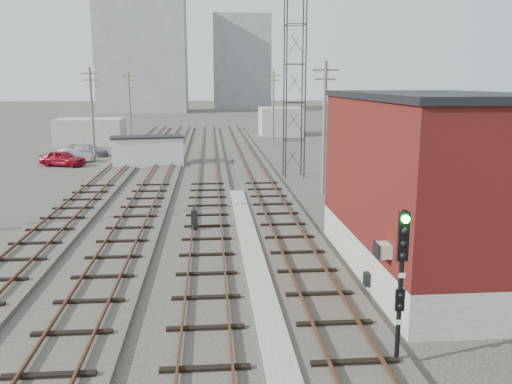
{
  "coord_description": "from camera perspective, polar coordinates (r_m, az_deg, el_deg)",
  "views": [
    {
      "loc": [
        -1.27,
        -8.46,
        7.62
      ],
      "look_at": [
        0.98,
        18.06,
        2.2
      ],
      "focal_mm": 38.0,
      "sensor_mm": 36.0,
      "label": 1
    }
  ],
  "objects": [
    {
      "name": "shed_right",
      "position": [
        79.33,
        2.61,
        7.43
      ],
      "size": [
        6.0,
        6.0,
        4.0
      ],
      "primitive_type": "cube",
      "color": "gray",
      "rests_on": "ground"
    },
    {
      "name": "signal_mast",
      "position": [
        14.93,
        15.06,
        -8.45
      ],
      "size": [
        0.4,
        0.42,
        4.39
      ],
      "color": "gray",
      "rests_on": "ground"
    },
    {
      "name": "track_left",
      "position": [
        48.75,
        -14.53,
        2.27
      ],
      "size": [
        3.2,
        90.0,
        0.39
      ],
      "color": "#332D28",
      "rests_on": "ground"
    },
    {
      "name": "apartment_right",
      "position": [
        158.82,
        -1.55,
        13.45
      ],
      "size": [
        16.0,
        12.0,
        26.0
      ],
      "primitive_type": "cube",
      "color": "gray",
      "rests_on": "ground"
    },
    {
      "name": "utility_pole_left_c",
      "position": [
        79.31,
        -13.17,
        9.17
      ],
      "size": [
        1.8,
        0.24,
        9.0
      ],
      "color": "#595147",
      "rests_on": "ground"
    },
    {
      "name": "track_mid_left",
      "position": [
        48.24,
        -9.84,
        2.38
      ],
      "size": [
        3.2,
        90.0,
        0.39
      ],
      "color": "#332D28",
      "rests_on": "ground"
    },
    {
      "name": "track_right",
      "position": [
        48.2,
        -0.31,
        2.54
      ],
      "size": [
        3.2,
        90.0,
        0.39
      ],
      "color": "#332D28",
      "rests_on": "ground"
    },
    {
      "name": "car_grey",
      "position": [
        59.43,
        -17.16,
        4.22
      ],
      "size": [
        4.47,
        2.85,
        1.21
      ],
      "primitive_type": "imported",
      "rotation": [
        0.0,
        0.0,
        1.27
      ],
      "color": "gray",
      "rests_on": "ground"
    },
    {
      "name": "brick_building",
      "position": [
        22.62,
        18.05,
        0.77
      ],
      "size": [
        6.54,
        12.2,
        7.22
      ],
      "color": "gray",
      "rests_on": "ground"
    },
    {
      "name": "car_silver",
      "position": [
        55.4,
        -18.87,
        3.65
      ],
      "size": [
        3.91,
        1.42,
        1.28
      ],
      "primitive_type": "imported",
      "rotation": [
        0.0,
        0.0,
        1.59
      ],
      "color": "#B9BAC1",
      "rests_on": "ground"
    },
    {
      "name": "utility_pole_right_b",
      "position": [
        66.97,
        1.83,
        9.09
      ],
      "size": [
        1.8,
        0.24,
        9.0
      ],
      "color": "#595147",
      "rests_on": "ground"
    },
    {
      "name": "car_red",
      "position": [
        52.94,
        -19.69,
        3.35
      ],
      "size": [
        4.56,
        3.06,
        1.44
      ],
      "primitive_type": "imported",
      "rotation": [
        0.0,
        0.0,
        1.22
      ],
      "color": "maroon",
      "rests_on": "ground"
    },
    {
      "name": "lattice_tower",
      "position": [
        43.99,
        4.08,
        11.32
      ],
      "size": [
        1.6,
        1.6,
        15.0
      ],
      "color": "black",
      "rests_on": "ground"
    },
    {
      "name": "switch_stand",
      "position": [
        27.94,
        -6.52,
        -2.99
      ],
      "size": [
        0.32,
        0.32,
        1.4
      ],
      "rotation": [
        0.0,
        0.0,
        -0.01
      ],
      "color": "black",
      "rests_on": "ground"
    },
    {
      "name": "utility_pole_right_a",
      "position": [
        37.39,
        7.21,
        7.09
      ],
      "size": [
        1.8,
        0.24,
        9.0
      ],
      "color": "#595147",
      "rests_on": "ground"
    },
    {
      "name": "site_trailer",
      "position": [
        50.92,
        -11.36,
        4.26
      ],
      "size": [
        6.91,
        3.82,
        2.76
      ],
      "rotation": [
        0.0,
        0.0,
        0.15
      ],
      "color": "silver",
      "rests_on": "ground"
    },
    {
      "name": "ground",
      "position": [
        68.9,
        -3.79,
        5.13
      ],
      "size": [
        320.0,
        320.0,
        0.0
      ],
      "primitive_type": "plane",
      "color": "#282621",
      "rests_on": "ground"
    },
    {
      "name": "track_mid_right",
      "position": [
        48.05,
        -5.08,
        2.47
      ],
      "size": [
        3.2,
        90.0,
        0.39
      ],
      "color": "#332D28",
      "rests_on": "ground"
    },
    {
      "name": "shed_left",
      "position": [
        70.29,
        -17.03,
        6.09
      ],
      "size": [
        8.0,
        5.0,
        3.2
      ],
      "primitive_type": "cube",
      "color": "gray",
      "rests_on": "ground"
    },
    {
      "name": "utility_pole_left_b",
      "position": [
        54.7,
        -16.87,
        8.06
      ],
      "size": [
        1.8,
        0.24,
        9.0
      ],
      "color": "#595147",
      "rests_on": "ground"
    },
    {
      "name": "apartment_left",
      "position": [
        144.62,
        -11.86,
        14.2
      ],
      "size": [
        22.0,
        14.0,
        30.0
      ],
      "primitive_type": "cube",
      "color": "gray",
      "rests_on": "ground"
    },
    {
      "name": "platform_curb",
      "position": [
        23.74,
        -0.34,
        -6.88
      ],
      "size": [
        0.9,
        28.0,
        0.26
      ],
      "primitive_type": "cube",
      "color": "gray",
      "rests_on": "ground"
    }
  ]
}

